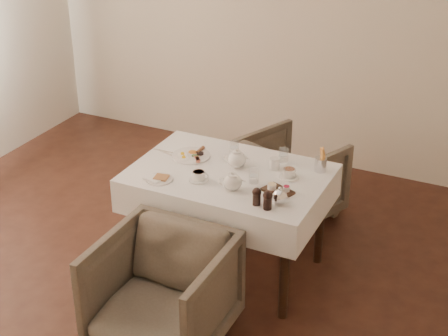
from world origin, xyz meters
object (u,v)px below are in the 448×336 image
Objects in this scene: table at (229,188)px; armchair_near at (162,293)px; armchair_far at (288,178)px; breakfast_plate at (192,155)px; teapot_centre at (237,158)px.

table is 1.69× the size of armchair_near.
armchair_far is (0.11, 0.86, -0.31)m from table.
breakfast_plate reaches higher than armchair_near.
armchair_far is (0.14, 1.70, -0.02)m from armchair_near.
breakfast_plate is (-0.44, -0.76, 0.44)m from armchair_far.
table is at bearing 7.52° from breakfast_plate.
teapot_centre is at bearing 21.92° from breakfast_plate.
armchair_near is at bearing -92.08° from table.
table is 0.20m from teapot_centre.
armchair_near is 1.08m from breakfast_plate.
table is 0.90m from armchair_near.
teapot_centre reaches higher than table.
teapot_centre reaches higher than breakfast_plate.
table reaches higher than armchair_near.
table is 4.84× the size of breakfast_plate.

